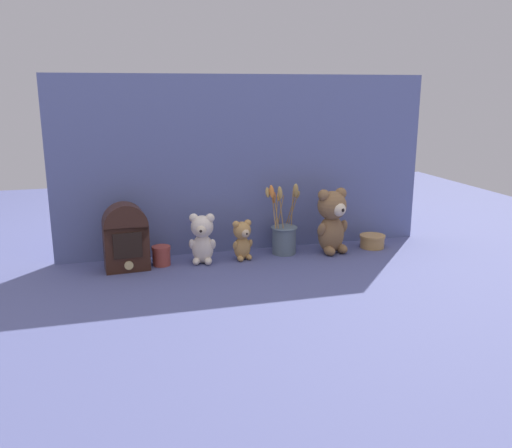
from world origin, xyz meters
TOP-DOWN VIEW (x-y plane):
  - ground_plane at (0.00, 0.00)m, footprint 4.00×4.00m
  - backdrop_wall at (0.00, 0.17)m, footprint 1.64×0.02m
  - teddy_bear_large at (0.34, 0.02)m, footprint 0.16×0.14m
  - teddy_bear_medium at (-0.23, 0.02)m, footprint 0.12×0.11m
  - teddy_bear_small at (-0.06, 0.03)m, footprint 0.10×0.09m
  - flower_vase at (0.14, 0.06)m, footprint 0.17×0.12m
  - vintage_radio at (-0.53, 0.02)m, footprint 0.18×0.12m
  - decorative_tin_tall at (-0.40, 0.04)m, footprint 0.08×0.08m
  - decorative_tin_short at (0.55, 0.04)m, footprint 0.11×0.11m

SIDE VIEW (x-z plane):
  - ground_plane at x=0.00m, z-range 0.00..0.00m
  - decorative_tin_short at x=0.55m, z-range 0.00..0.06m
  - decorative_tin_tall at x=-0.40m, z-range 0.00..0.08m
  - flower_vase at x=0.14m, z-range -0.07..0.24m
  - teddy_bear_small at x=-0.06m, z-range 0.00..0.17m
  - teddy_bear_medium at x=-0.23m, z-range 0.00..0.21m
  - vintage_radio at x=-0.53m, z-range 0.00..0.27m
  - teddy_bear_large at x=0.34m, z-range 0.01..0.29m
  - backdrop_wall at x=0.00m, z-range 0.00..0.76m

